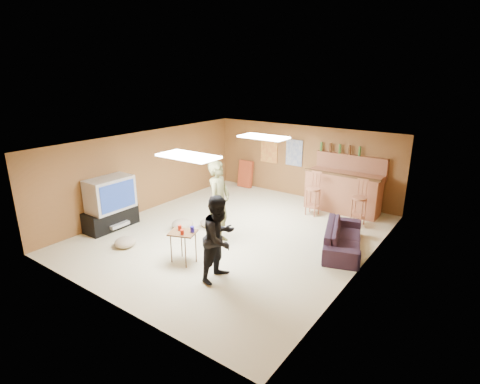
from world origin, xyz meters
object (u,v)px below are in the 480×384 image
Objects in this scene: person_olive at (219,203)px; sofa at (343,238)px; bar_counter at (343,192)px; person_black at (219,238)px; tray_table at (183,247)px; tv_body at (110,194)px.

sofa is (2.41, 1.30, -0.68)m from person_olive.
bar_counter is 1.05× the size of person_olive.
person_black reaches higher than tray_table.
tv_body reaches higher than bar_counter.
tv_body reaches higher than sofa.
person_black is (3.61, -0.29, -0.08)m from tv_body.
tray_table is (2.64, -0.24, -0.57)m from tv_body.
bar_counter is 2.43m from sofa.
person_black is at bearing -4.51° from tv_body.
tv_body is at bearing 95.16° from sofa.
person_black is (0.97, -1.19, -0.14)m from person_olive.
person_olive reaches higher than tv_body.
person_black reaches higher than tv_body.
tray_table is (-0.98, 0.04, -0.48)m from person_black.
tv_body is 3.63m from person_black.
person_olive is 2.85× the size of tray_table.
person_olive is at bearing 18.91° from tv_body.
sofa is at bearing -30.67° from person_black.
bar_counter is 1.23× the size of person_black.
sofa is at bearing 23.63° from tv_body.
bar_counter is 2.99× the size of tray_table.
bar_counter is 4.94m from tray_table.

